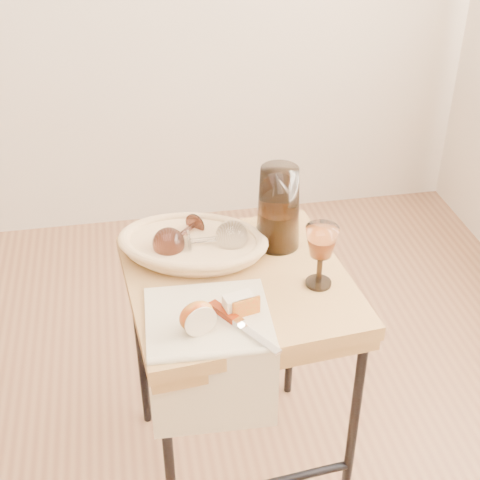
{
  "coord_description": "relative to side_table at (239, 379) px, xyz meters",
  "views": [
    {
      "loc": [
        0.35,
        -0.87,
        1.61
      ],
      "look_at": [
        0.58,
        0.39,
        0.77
      ],
      "focal_mm": 51.29,
      "sensor_mm": 36.0,
      "label": 1
    }
  ],
  "objects": [
    {
      "name": "side_table",
      "position": [
        0.0,
        0.0,
        0.0
      ],
      "size": [
        0.56,
        0.56,
        0.65
      ],
      "primitive_type": null,
      "rotation": [
        0.0,
        0.0,
        0.09
      ],
      "color": "brown",
      "rests_on": "floor"
    },
    {
      "name": "apple_wedge",
      "position": [
        -0.02,
        -0.13,
        0.35
      ],
      "size": [
        0.07,
        0.05,
        0.04
      ],
      "primitive_type": "cube",
      "rotation": [
        0.0,
        0.0,
        0.23
      ],
      "color": "beige",
      "rests_on": "tea_towel"
    },
    {
      "name": "table_knife",
      "position": [
        -0.03,
        -0.18,
        0.34
      ],
      "size": [
        0.13,
        0.19,
        0.02
      ],
      "primitive_type": null,
      "rotation": [
        0.0,
        0.0,
        -1.02
      ],
      "color": "silver",
      "rests_on": "tea_towel"
    },
    {
      "name": "pitcher",
      "position": [
        0.12,
        0.13,
        0.43
      ],
      "size": [
        0.21,
        0.26,
        0.25
      ],
      "primitive_type": null,
      "rotation": [
        0.0,
        0.0,
        0.29
      ],
      "color": "black",
      "rests_on": "side_table"
    },
    {
      "name": "goblet_lying_b",
      "position": [
        -0.04,
        0.1,
        0.38
      ],
      "size": [
        0.13,
        0.08,
        0.08
      ],
      "primitive_type": null,
      "rotation": [
        0.0,
        0.0,
        0.02
      ],
      "color": "white",
      "rests_on": "bread_basket"
    },
    {
      "name": "apple_half",
      "position": [
        -0.12,
        -0.17,
        0.37
      ],
      "size": [
        0.09,
        0.06,
        0.07
      ],
      "primitive_type": "ellipsoid",
      "rotation": [
        0.0,
        0.0,
        0.3
      ],
      "color": "#BC0D04",
      "rests_on": "tea_towel"
    },
    {
      "name": "goblet_lying_a",
      "position": [
        -0.12,
        0.13,
        0.38
      ],
      "size": [
        0.15,
        0.15,
        0.08
      ],
      "primitive_type": null,
      "rotation": [
        0.0,
        0.0,
        3.94
      ],
      "color": "#4B271D",
      "rests_on": "bread_basket"
    },
    {
      "name": "tea_towel",
      "position": [
        -0.09,
        -0.14,
        0.33
      ],
      "size": [
        0.28,
        0.25,
        0.01
      ],
      "primitive_type": "cube",
      "rotation": [
        0.0,
        0.0,
        -0.04
      ],
      "color": "beige",
      "rests_on": "side_table"
    },
    {
      "name": "bread_basket",
      "position": [
        -0.09,
        0.12,
        0.35
      ],
      "size": [
        0.38,
        0.31,
        0.05
      ],
      "primitive_type": null,
      "rotation": [
        0.0,
        0.0,
        -0.3
      ],
      "color": "#BB8A48",
      "rests_on": "side_table"
    },
    {
      "name": "wine_goblet",
      "position": [
        0.18,
        -0.06,
        0.4
      ],
      "size": [
        0.08,
        0.08,
        0.16
      ],
      "primitive_type": null,
      "rotation": [
        0.0,
        0.0,
        0.11
      ],
      "color": "white",
      "rests_on": "side_table"
    }
  ]
}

